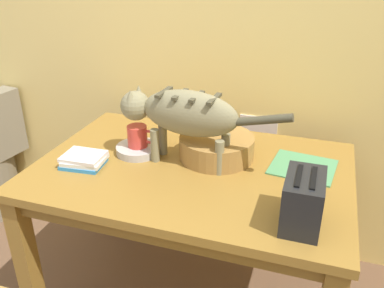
% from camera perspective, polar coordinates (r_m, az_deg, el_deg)
% --- Properties ---
extents(wall_rear, '(5.34, 0.11, 2.50)m').
position_cam_1_polar(wall_rear, '(2.09, 3.71, 17.43)').
color(wall_rear, '#EFD076').
rests_on(wall_rear, ground_plane).
extents(dining_table, '(1.26, 0.85, 0.74)m').
position_cam_1_polar(dining_table, '(1.73, 0.00, -5.72)').
color(dining_table, olive).
rests_on(dining_table, ground_plane).
extents(cat, '(0.70, 0.16, 0.31)m').
position_cam_1_polar(cat, '(1.63, -1.42, 4.18)').
color(cat, '#7E7756').
rests_on(cat, dining_table).
extents(saucer_bowl, '(0.19, 0.19, 0.03)m').
position_cam_1_polar(saucer_bowl, '(1.80, -7.44, -0.74)').
color(saucer_bowl, '#B4AFAC').
rests_on(saucer_bowl, dining_table).
extents(coffee_mug, '(0.13, 0.08, 0.09)m').
position_cam_1_polar(coffee_mug, '(1.77, -7.44, 1.07)').
color(coffee_mug, '#CD3B31').
rests_on(coffee_mug, saucer_bowl).
extents(magazine, '(0.27, 0.26, 0.01)m').
position_cam_1_polar(magazine, '(1.73, 15.04, -3.07)').
color(magazine, '#4D915F').
rests_on(magazine, dining_table).
extents(book_stack, '(0.18, 0.15, 0.05)m').
position_cam_1_polar(book_stack, '(1.73, -14.68, -2.14)').
color(book_stack, '#3084CD').
rests_on(book_stack, dining_table).
extents(wicker_basket, '(0.31, 0.31, 0.10)m').
position_cam_1_polar(wicker_basket, '(1.73, 3.42, -0.35)').
color(wicker_basket, olive).
rests_on(wicker_basket, dining_table).
extents(toaster, '(0.12, 0.20, 0.18)m').
position_cam_1_polar(toaster, '(1.35, 15.05, -7.58)').
color(toaster, black).
rests_on(toaster, dining_table).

